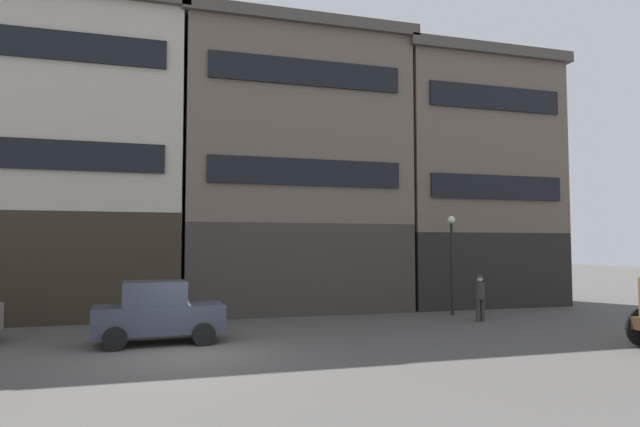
% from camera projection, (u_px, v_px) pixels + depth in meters
% --- Properties ---
extents(ground_plane, '(120.00, 120.00, 0.00)m').
position_uv_depth(ground_plane, '(192.00, 356.00, 14.05)').
color(ground_plane, '#4C4947').
extents(building_center_left, '(8.63, 5.92, 12.79)m').
position_uv_depth(building_center_left, '(80.00, 160.00, 22.30)').
color(building_center_left, '#33281E').
rests_on(building_center_left, ground_plane).
extents(building_center_right, '(10.22, 5.92, 12.68)m').
position_uv_depth(building_center_right, '(292.00, 170.00, 24.81)').
color(building_center_right, '#38332D').
rests_on(building_center_right, ground_plane).
extents(building_far_right, '(8.54, 5.92, 12.28)m').
position_uv_depth(building_far_right, '(465.00, 181.00, 27.30)').
color(building_far_right, black).
rests_on(building_far_right, ground_plane).
extents(sedan_dark, '(3.79, 2.05, 1.83)m').
position_uv_depth(sedan_dark, '(158.00, 312.00, 15.89)').
color(sedan_dark, '#333847').
rests_on(sedan_dark, ground_plane).
extents(pedestrian_officer, '(0.49, 0.49, 1.79)m').
position_uv_depth(pedestrian_officer, '(480.00, 295.00, 20.45)').
color(pedestrian_officer, '#38332D').
rests_on(pedestrian_officer, ground_plane).
extents(streetlamp_curbside, '(0.32, 0.32, 4.12)m').
position_uv_depth(streetlamp_curbside, '(452.00, 251.00, 22.44)').
color(streetlamp_curbside, black).
rests_on(streetlamp_curbside, ground_plane).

